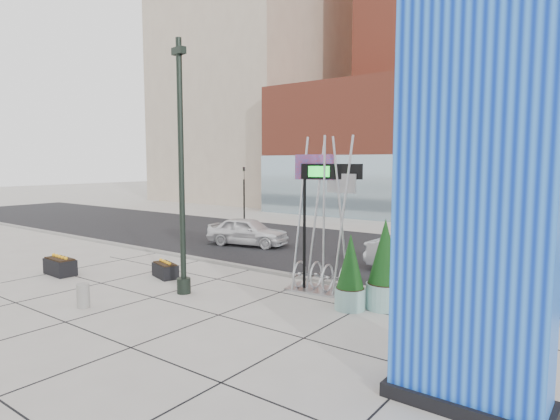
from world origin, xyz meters
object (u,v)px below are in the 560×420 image
Objects in this scene: public_art_sculpture at (322,251)px; car_white_west at (248,232)px; overhead_street_sign at (323,183)px; concrete_bollard at (83,296)px; car_silver_mid at (431,255)px; blue_pylon at (477,153)px; lamp_post at (182,192)px.

public_art_sculpture reaches higher than car_white_west.
concrete_bollard is at bearing -151.45° from overhead_street_sign.
concrete_bollard is 0.15× the size of car_silver_mid.
overhead_street_sign is (5.04, 5.75, 3.40)m from concrete_bollard.
car_silver_mid is at bearing 44.91° from overhead_street_sign.
overhead_street_sign reaches higher than concrete_bollard.
public_art_sculpture reaches higher than overhead_street_sign.
blue_pylon reaches higher than overhead_street_sign.
overhead_street_sign is at bearing 37.14° from lamp_post.
lamp_post is (-9.79, 1.90, -1.15)m from blue_pylon.
blue_pylon is at bearing -45.58° from public_art_sculpture.
lamp_post is 9.65m from car_white_west.
concrete_bollard is at bearing 146.02° from car_silver_mid.
car_silver_mid is (-3.90, 9.34, -3.78)m from blue_pylon.
public_art_sculpture is at bearing 141.95° from blue_pylon.
blue_pylon is at bearing -138.93° from car_white_west.
concrete_bollard is (-11.07, -1.01, -4.24)m from blue_pylon.
public_art_sculpture is 1.22× the size of car_white_west.
car_white_west is 10.15m from car_silver_mid.
lamp_post is 11.37× the size of concrete_bollard.
concrete_bollard is (-1.28, -2.91, -3.09)m from lamp_post.
public_art_sculpture reaches higher than concrete_bollard.
blue_pylon is 1.91× the size of car_silver_mid.
car_silver_mid is (5.89, 7.44, -2.63)m from lamp_post.
lamp_post is at bearing 169.72° from blue_pylon.
car_silver_mid is at bearing 51.64° from lamp_post.
public_art_sculpture is 4.97m from car_silver_mid.
blue_pylon is at bearing 5.19° from concrete_bollard.
lamp_post is 1.69× the size of car_silver_mid.
public_art_sculpture is 7.78m from concrete_bollard.
overhead_street_sign is at bearing 142.48° from blue_pylon.
overhead_street_sign is at bearing -63.04° from public_art_sculpture.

